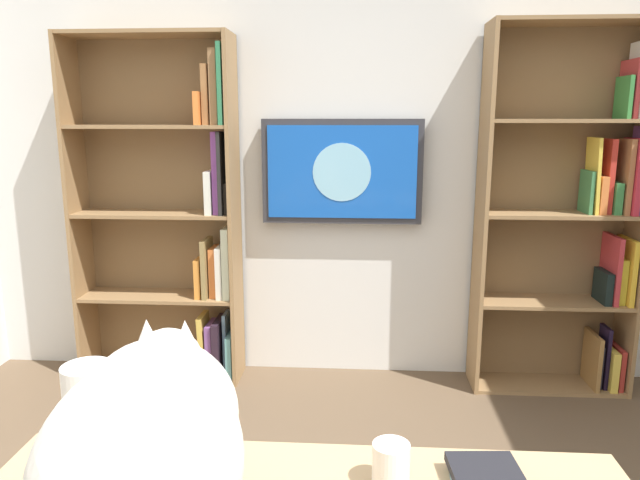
% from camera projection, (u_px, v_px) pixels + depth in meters
% --- Properties ---
extents(wall_back, '(4.52, 0.06, 2.70)m').
position_uv_depth(wall_back, '(354.00, 149.00, 3.37)').
color(wall_back, silver).
rests_on(wall_back, ground).
extents(bookshelf_left, '(0.86, 0.28, 2.02)m').
position_uv_depth(bookshelf_left, '(576.00, 217.00, 3.21)').
color(bookshelf_left, '#937047').
rests_on(bookshelf_left, ground).
extents(bookshelf_right, '(0.93, 0.28, 1.98)m').
position_uv_depth(bookshelf_right, '(179.00, 224.00, 3.36)').
color(bookshelf_right, '#937047').
rests_on(bookshelf_right, ground).
extents(wall_mounted_tv, '(0.91, 0.07, 0.59)m').
position_uv_depth(wall_mounted_tv, '(342.00, 172.00, 3.32)').
color(wall_mounted_tv, '#333338').
extents(cat, '(0.34, 0.57, 0.40)m').
position_uv_depth(cat, '(148.00, 450.00, 1.01)').
color(cat, silver).
rests_on(cat, desk).
extents(paper_towel_roll, '(0.11, 0.11, 0.23)m').
position_uv_depth(paper_towel_roll, '(90.00, 414.00, 1.31)').
color(paper_towel_roll, white).
rests_on(paper_towel_roll, desk).
extents(coffee_mug, '(0.08, 0.08, 0.10)m').
position_uv_depth(coffee_mug, '(391.00, 465.00, 1.23)').
color(coffee_mug, white).
rests_on(coffee_mug, desk).
extents(desk_book_stack, '(0.16, 0.15, 0.04)m').
position_uv_depth(desk_book_stack, '(485.00, 477.00, 1.24)').
color(desk_book_stack, '#6699A8').
rests_on(desk_book_stack, desk).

